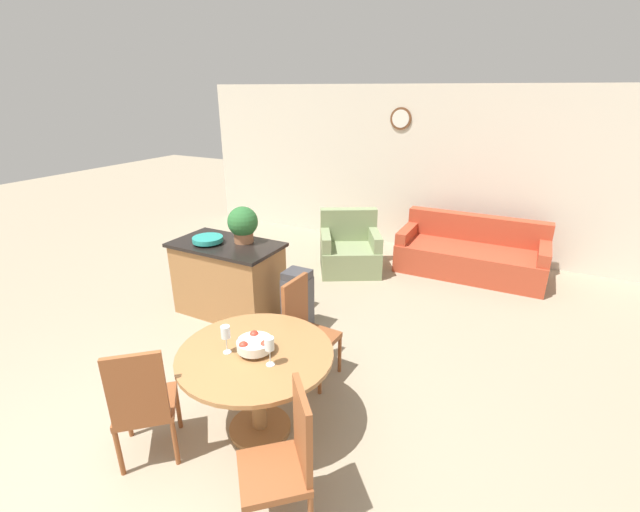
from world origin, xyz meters
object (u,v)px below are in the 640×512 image
object	(u,v)px
kitchen_island	(229,278)
teal_bowl	(208,239)
dining_chair_near_right	(286,457)
trash_bin	(298,301)
fruit_bowl	(255,344)
potted_plant	(243,224)
couch	(471,254)
wine_glass_right	(269,345)
dining_chair_far_side	(305,326)
wine_glass_left	(226,333)
dining_chair_near_left	(143,401)
dining_table	(256,370)
armchair	(350,251)

from	to	relation	value
kitchen_island	teal_bowl	size ratio (longest dim) A/B	3.66
dining_chair_near_right	trash_bin	distance (m)	2.38
fruit_bowl	potted_plant	size ratio (longest dim) A/B	0.63
kitchen_island	couch	world-z (taller)	kitchen_island
wine_glass_right	dining_chair_far_side	bearing A→B (deg)	104.36
wine_glass_right	wine_glass_left	bearing A→B (deg)	-176.65
dining_chair_near_left	couch	size ratio (longest dim) A/B	0.47
dining_chair_near_left	teal_bowl	size ratio (longest dim) A/B	2.78
wine_glass_left	kitchen_island	xyz separation A→B (m)	(-1.30, 1.58, -0.46)
kitchen_island	dining_chair_far_side	bearing A→B (deg)	-24.05
dining_chair_far_side	couch	bearing A→B (deg)	166.69
dining_table	fruit_bowl	size ratio (longest dim) A/B	4.39
dining_chair_near_left	couch	distance (m)	5.04
fruit_bowl	armchair	xyz separation A→B (m)	(-0.73, 3.42, -0.52)
couch	armchair	size ratio (longest dim) A/B	1.83
wine_glass_left	potted_plant	xyz separation A→B (m)	(-1.14, 1.73, 0.22)
fruit_bowl	wine_glass_right	bearing A→B (deg)	-22.91
wine_glass_right	potted_plant	bearing A→B (deg)	131.67
dining_chair_far_side	fruit_bowl	size ratio (longest dim) A/B	3.63
dining_chair_near_left	dining_chair_near_right	world-z (taller)	same
teal_bowl	couch	bearing A→B (deg)	47.13
dining_table	couch	size ratio (longest dim) A/B	0.57
dining_chair_near_left	potted_plant	distance (m)	2.45
dining_chair_near_left	dining_chair_far_side	world-z (taller)	same
dining_chair_near_left	wine_glass_right	distance (m)	1.01
dining_chair_far_side	fruit_bowl	xyz separation A→B (m)	(0.04, -0.84, 0.30)
wine_glass_left	teal_bowl	size ratio (longest dim) A/B	0.64
dining_chair_near_left	wine_glass_left	size ratio (longest dim) A/B	4.35
wine_glass_left	teal_bowl	bearing A→B (deg)	134.96
dining_chair_near_left	couch	xyz separation A→B (m)	(1.50, 4.81, -0.24)
dining_chair_near_right	wine_glass_right	distance (m)	0.75
dining_table	wine_glass_right	size ratio (longest dim) A/B	5.27
dining_chair_near_right	trash_bin	size ratio (longest dim) A/B	1.35
fruit_bowl	dining_chair_near_left	bearing A→B (deg)	-132.27
kitchen_island	fruit_bowl	bearing A→B (deg)	-44.91
dining_table	trash_bin	distance (m)	1.62
trash_bin	wine_glass_left	bearing A→B (deg)	-78.00
wine_glass_right	teal_bowl	distance (m)	2.37
dining_chair_far_side	wine_glass_left	bearing A→B (deg)	-5.74
dining_chair_near_left	kitchen_island	distance (m)	2.29
wine_glass_right	dining_table	bearing A→B (deg)	156.92
potted_plant	trash_bin	size ratio (longest dim) A/B	0.59
dining_chair_far_side	fruit_bowl	bearing A→B (deg)	5.69
dining_chair_far_side	kitchen_island	xyz separation A→B (m)	(-1.44, 0.64, -0.07)
potted_plant	trash_bin	distance (m)	1.12
potted_plant	armchair	size ratio (longest dim) A/B	0.37
dining_chair_near_left	dining_chair_near_right	distance (m)	1.18
wine_glass_left	armchair	size ratio (longest dim) A/B	0.20
fruit_bowl	teal_bowl	xyz separation A→B (m)	(-1.67, 1.38, 0.14)
potted_plant	wine_glass_right	bearing A→B (deg)	-48.33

